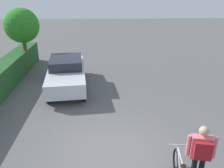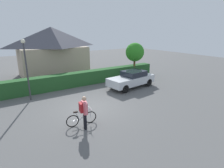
{
  "view_description": "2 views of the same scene",
  "coord_description": "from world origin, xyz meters",
  "px_view_note": "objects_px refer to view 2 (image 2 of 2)",
  "views": [
    {
      "loc": [
        -5.73,
        0.12,
        4.66
      ],
      "look_at": [
        2.3,
        -0.16,
        1.26
      ],
      "focal_mm": 37.9,
      "sensor_mm": 36.0,
      "label": 1
    },
    {
      "loc": [
        -4.58,
        -9.56,
        4.71
      ],
      "look_at": [
        2.03,
        0.51,
        1.12
      ],
      "focal_mm": 28.93,
      "sensor_mm": 36.0,
      "label": 2
    }
  ],
  "objects_px": {
    "street_lamp": "(26,62)",
    "bicycle": "(82,118)",
    "parked_car_near": "(132,79)",
    "tree_kerbside": "(135,52)",
    "person_rider": "(84,109)"
  },
  "relations": [
    {
      "from": "bicycle",
      "to": "tree_kerbside",
      "type": "distance_m",
      "value": 11.0
    },
    {
      "from": "person_rider",
      "to": "tree_kerbside",
      "type": "relative_size",
      "value": 0.48
    },
    {
      "from": "person_rider",
      "to": "street_lamp",
      "type": "distance_m",
      "value": 6.09
    },
    {
      "from": "parked_car_near",
      "to": "tree_kerbside",
      "type": "height_order",
      "value": "tree_kerbside"
    },
    {
      "from": "parked_car_near",
      "to": "tree_kerbside",
      "type": "bearing_deg",
      "value": 46.6
    },
    {
      "from": "street_lamp",
      "to": "tree_kerbside",
      "type": "height_order",
      "value": "street_lamp"
    },
    {
      "from": "bicycle",
      "to": "tree_kerbside",
      "type": "relative_size",
      "value": 0.46
    },
    {
      "from": "parked_car_near",
      "to": "bicycle",
      "type": "bearing_deg",
      "value": -149.83
    },
    {
      "from": "person_rider",
      "to": "parked_car_near",
      "type": "bearing_deg",
      "value": 32.78
    },
    {
      "from": "person_rider",
      "to": "tree_kerbside",
      "type": "bearing_deg",
      "value": 37.28
    },
    {
      "from": "street_lamp",
      "to": "bicycle",
      "type": "bearing_deg",
      "value": -73.44
    },
    {
      "from": "bicycle",
      "to": "person_rider",
      "type": "height_order",
      "value": "person_rider"
    },
    {
      "from": "parked_car_near",
      "to": "tree_kerbside",
      "type": "distance_m",
      "value": 4.06
    },
    {
      "from": "street_lamp",
      "to": "tree_kerbside",
      "type": "relative_size",
      "value": 1.19
    },
    {
      "from": "street_lamp",
      "to": "tree_kerbside",
      "type": "bearing_deg",
      "value": 5.74
    }
  ]
}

